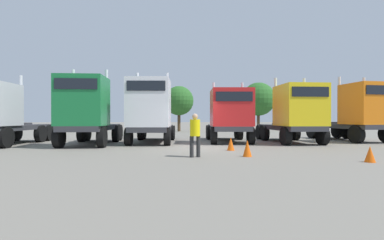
{
  "coord_description": "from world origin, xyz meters",
  "views": [
    {
      "loc": [
        -1.66,
        -14.56,
        1.55
      ],
      "look_at": [
        0.05,
        3.42,
        1.44
      ],
      "focal_mm": 26.15,
      "sensor_mm": 36.0,
      "label": 1
    }
  ],
  "objects": [
    {
      "name": "semi_truck_white",
      "position": [
        -2.56,
        2.62,
        1.99
      ],
      "size": [
        3.05,
        6.55,
        4.45
      ],
      "rotation": [
        0.0,
        0.0,
        -1.65
      ],
      "color": "#333338",
      "rests_on": "ground"
    },
    {
      "name": "traffic_cone_far",
      "position": [
        1.48,
        -1.36,
        0.32
      ],
      "size": [
        0.36,
        0.36,
        0.64
      ],
      "primitive_type": "cone",
      "color": "#F2590C",
      "rests_on": "ground"
    },
    {
      "name": "traffic_cone_mid",
      "position": [
        1.64,
        -3.54,
        0.34
      ],
      "size": [
        0.36,
        0.36,
        0.67
      ],
      "primitive_type": "cone",
      "color": "#F2590C",
      "rests_on": "ground"
    },
    {
      "name": "traffic_cone_near",
      "position": [
        5.52,
        -5.37,
        0.29
      ],
      "size": [
        0.36,
        0.36,
        0.57
      ],
      "primitive_type": "cone",
      "color": "#F2590C",
      "rests_on": "ground"
    },
    {
      "name": "semi_truck_green",
      "position": [
        -6.07,
        1.66,
        1.97
      ],
      "size": [
        2.68,
        6.14,
        4.4
      ],
      "rotation": [
        0.0,
        0.0,
        -1.59
      ],
      "color": "#333338",
      "rests_on": "ground"
    },
    {
      "name": "semi_truck_red",
      "position": [
        2.39,
        2.87,
        1.76
      ],
      "size": [
        3.05,
        6.23,
        3.92
      ],
      "rotation": [
        0.0,
        0.0,
        -1.66
      ],
      "color": "#333338",
      "rests_on": "ground"
    },
    {
      "name": "oak_far_left",
      "position": [
        -10.75,
        18.89,
        4.41
      ],
      "size": [
        4.36,
        4.36,
        6.61
      ],
      "color": "#4C3823",
      "rests_on": "ground"
    },
    {
      "name": "semi_truck_orange",
      "position": [
        11.1,
        2.79,
        1.97
      ],
      "size": [
        2.97,
        6.07,
        4.37
      ],
      "rotation": [
        0.0,
        0.0,
        -1.5
      ],
      "color": "#333338",
      "rests_on": "ground"
    },
    {
      "name": "semi_truck_yellow",
      "position": [
        6.32,
        1.95,
        1.87
      ],
      "size": [
        2.65,
        5.97,
        4.14
      ],
      "rotation": [
        0.0,
        0.0,
        -1.59
      ],
      "color": "#333338",
      "rests_on": "ground"
    },
    {
      "name": "oak_far_centre",
      "position": [
        -0.05,
        18.59,
        3.62
      ],
      "size": [
        3.48,
        3.48,
        5.38
      ],
      "color": "#4C3823",
      "rests_on": "ground"
    },
    {
      "name": "visitor_in_hivis",
      "position": [
        -0.49,
        -3.51,
        1.01
      ],
      "size": [
        0.48,
        0.48,
        1.73
      ],
      "rotation": [
        0.0,
        0.0,
        4.94
      ],
      "color": "#292929",
      "rests_on": "ground"
    },
    {
      "name": "oak_far_right",
      "position": [
        9.98,
        19.58,
        3.95
      ],
      "size": [
        4.18,
        4.18,
        6.05
      ],
      "color": "#4C3823",
      "rests_on": "ground"
    },
    {
      "name": "ground",
      "position": [
        0.0,
        0.0,
        0.0
      ],
      "size": [
        200.0,
        200.0,
        0.0
      ],
      "primitive_type": "plane",
      "color": "slate"
    }
  ]
}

